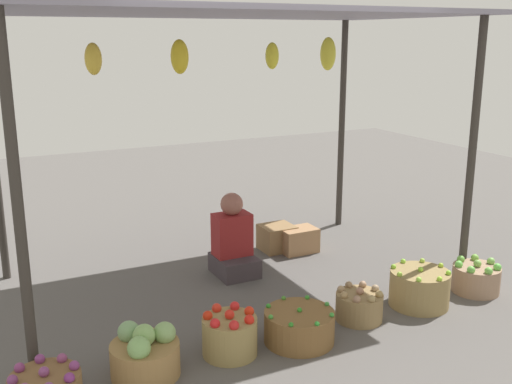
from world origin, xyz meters
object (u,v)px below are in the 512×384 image
(basket_potatoes, at_px, (359,306))
(basket_limes, at_px, (419,288))
(basket_green_apples, at_px, (476,278))
(vendor_person, at_px, (233,243))
(wooden_crate_stacked_rear, at_px, (277,238))
(basket_red_tomatoes, at_px, (230,335))
(basket_cabbages, at_px, (145,354))
(basket_green_chilies, at_px, (299,326))
(wooden_crate_near_vendor, at_px, (298,240))

(basket_potatoes, height_order, basket_limes, basket_limes)
(basket_potatoes, relative_size, basket_green_apples, 0.91)
(vendor_person, relative_size, wooden_crate_stacked_rear, 2.30)
(vendor_person, distance_m, wooden_crate_stacked_rear, 0.80)
(basket_red_tomatoes, xyz_separation_m, basket_green_apples, (2.37, 0.02, -0.02))
(vendor_person, relative_size, basket_limes, 1.59)
(vendor_person, distance_m, basket_cabbages, 1.85)
(basket_green_chilies, relative_size, wooden_crate_near_vendor, 1.38)
(basket_cabbages, relative_size, basket_green_apples, 1.13)
(basket_cabbages, bearing_deg, wooden_crate_near_vendor, 36.98)
(wooden_crate_stacked_rear, bearing_deg, wooden_crate_near_vendor, -43.02)
(basket_green_chilies, distance_m, wooden_crate_stacked_rear, 1.98)
(basket_cabbages, relative_size, basket_limes, 0.93)
(wooden_crate_near_vendor, relative_size, wooden_crate_stacked_rear, 1.11)
(basket_limes, xyz_separation_m, wooden_crate_near_vendor, (-0.24, 1.56, -0.02))
(basket_red_tomatoes, bearing_deg, wooden_crate_near_vendor, 46.69)
(basket_potatoes, xyz_separation_m, basket_limes, (0.60, -0.01, 0.03))
(basket_potatoes, bearing_deg, basket_green_apples, -0.61)
(basket_green_chilies, bearing_deg, wooden_crate_near_vendor, 59.60)
(basket_green_chilies, relative_size, basket_potatoes, 1.39)
(vendor_person, xyz_separation_m, basket_limes, (1.09, -1.33, -0.15))
(vendor_person, bearing_deg, wooden_crate_stacked_rear, 29.79)
(basket_limes, distance_m, basket_green_apples, 0.64)
(vendor_person, distance_m, basket_potatoes, 1.42)
(basket_green_apples, bearing_deg, basket_potatoes, 179.39)
(wooden_crate_stacked_rear, bearing_deg, basket_limes, -76.69)
(basket_potatoes, relative_size, wooden_crate_stacked_rear, 1.09)
(basket_cabbages, relative_size, wooden_crate_stacked_rear, 1.35)
(wooden_crate_near_vendor, bearing_deg, basket_red_tomatoes, -133.31)
(basket_red_tomatoes, distance_m, wooden_crate_near_vendor, 2.18)
(basket_red_tomatoes, relative_size, basket_green_apples, 0.95)
(vendor_person, height_order, basket_potatoes, vendor_person)
(basket_green_apples, distance_m, wooden_crate_near_vendor, 1.80)
(basket_potatoes, relative_size, basket_limes, 0.75)
(basket_green_chilies, relative_size, basket_green_apples, 1.27)
(basket_cabbages, bearing_deg, vendor_person, 47.08)
(basket_limes, bearing_deg, basket_cabbages, -179.40)
(vendor_person, xyz_separation_m, basket_cabbages, (-1.26, -1.35, -0.15))
(basket_green_apples, height_order, wooden_crate_stacked_rear, basket_green_apples)
(basket_green_chilies, relative_size, basket_limes, 1.05)
(vendor_person, xyz_separation_m, basket_red_tomatoes, (-0.65, -1.35, -0.15))
(basket_green_chilies, bearing_deg, basket_red_tomatoes, 173.44)
(basket_cabbages, bearing_deg, basket_green_apples, 0.32)
(basket_limes, distance_m, wooden_crate_near_vendor, 1.58)
(vendor_person, distance_m, wooden_crate_near_vendor, 0.90)
(basket_green_chilies, bearing_deg, basket_green_apples, 2.44)
(basket_red_tomatoes, xyz_separation_m, wooden_crate_near_vendor, (1.50, 1.59, -0.02))
(basket_potatoes, xyz_separation_m, wooden_crate_near_vendor, (0.36, 1.56, 0.01))
(basket_limes, bearing_deg, basket_potatoes, 179.50)
(basket_green_chilies, distance_m, basket_potatoes, 0.61)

